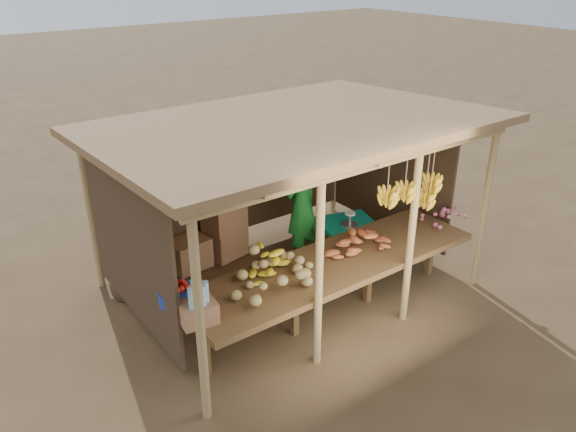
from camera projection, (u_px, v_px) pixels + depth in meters
ground at (288, 284)px, 7.82m from camera, size 60.00×60.00×0.00m
stall_structure at (286, 150)px, 7.08m from camera, size 4.70×3.50×2.43m
counter at (334, 266)px, 6.81m from camera, size 3.90×1.05×0.80m
potato_heap at (276, 271)px, 6.23m from camera, size 1.29×0.96×0.37m
sweet_potato_heap at (363, 239)px, 6.94m from camera, size 0.92×0.63×0.35m
onion_heap at (444, 212)px, 7.66m from camera, size 0.86×0.69×0.35m
banana_pile at (268, 260)px, 6.48m from camera, size 0.57×0.37×0.35m
tomato_basin at (178, 294)px, 5.97m from camera, size 0.43×0.43×0.23m
bottle_box at (198, 307)px, 5.61m from camera, size 0.40×0.33×0.46m
vendor at (302, 206)px, 8.04m from camera, size 0.74×0.59×1.78m
tarp_crate at (346, 242)px, 8.13m from camera, size 0.92×0.85×0.92m
carton_stack at (213, 237)px, 8.26m from camera, size 1.22×0.52×0.89m
burlap_sacks at (138, 277)px, 7.52m from camera, size 0.78×0.41×0.55m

